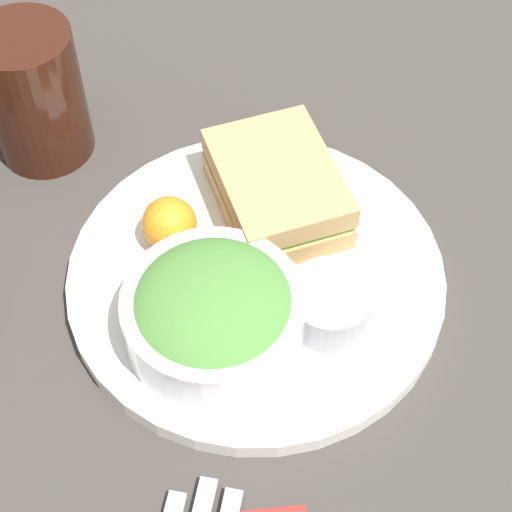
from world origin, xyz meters
The scene contains 7 objects.
ground_plane centered at (0.00, 0.00, 0.00)m, with size 4.00×4.00×0.00m, color #3D3833.
plate centered at (0.00, 0.00, 0.01)m, with size 0.29×0.29×0.02m, color white.
sandwich centered at (0.06, -0.02, 0.04)m, with size 0.14×0.11×0.05m.
salad_bowl centered at (-0.05, 0.04, 0.04)m, with size 0.13×0.13×0.06m.
dressing_cup centered at (-0.05, -0.05, 0.03)m, with size 0.06×0.06×0.03m, color #99999E.
orange_wedge centered at (0.04, 0.06, 0.04)m, with size 0.04×0.04×0.04m, color orange.
drink_glass centered at (0.17, 0.17, 0.06)m, with size 0.08×0.08×0.12m, color #38190F.
Camera 1 is at (-0.38, 0.04, 0.55)m, focal length 60.00 mm.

